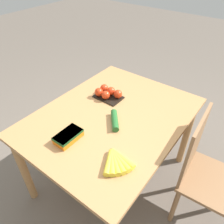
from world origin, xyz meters
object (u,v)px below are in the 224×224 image
tomato_pack (108,93)px  cucumber_near (115,120)px  banana_bunch (116,161)px  chair (204,173)px  carrot_bag (68,136)px

tomato_pack → cucumber_near: (0.23, 0.24, -0.01)m
banana_bunch → tomato_pack: tomato_pack is taller
tomato_pack → banana_bunch: bearing=42.0°
chair → carrot_bag: chair is taller
tomato_pack → cucumber_near: bearing=46.6°
chair → carrot_bag: size_ratio=5.14×
banana_bunch → tomato_pack: bearing=-138.0°
carrot_bag → cucumber_near: carrot_bag is taller
tomato_pack → carrot_bag: bearing=10.3°
cucumber_near → chair: bearing=107.3°
chair → tomato_pack: 0.93m
banana_bunch → carrot_bag: carrot_bag is taller
tomato_pack → carrot_bag: size_ratio=1.22×
chair → banana_bunch: chair is taller
cucumber_near → tomato_pack: bearing=-133.4°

